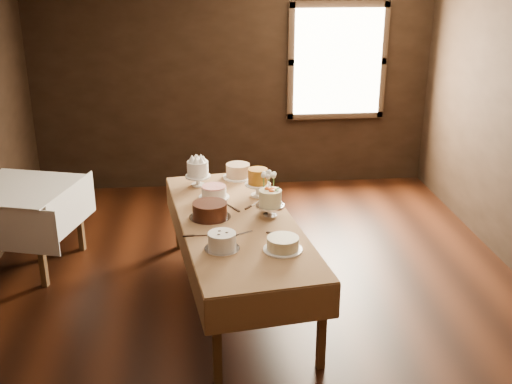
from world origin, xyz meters
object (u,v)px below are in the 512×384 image
Objects in this scene: cake_flowers at (270,205)px; cake_chocolate at (210,211)px; side_table at (20,197)px; cake_server_b at (286,236)px; cake_speckled at (238,171)px; cake_caramel at (258,184)px; cake_server_a at (245,233)px; cake_swirl at (222,242)px; cake_server_c at (229,206)px; cake_meringue at (198,174)px; cake_server_e at (204,235)px; cake_cream at (283,244)px; cake_lattice at (214,193)px; flower_vase at (269,202)px; display_table at (237,226)px; cake_server_d at (255,204)px.

cake_chocolate is at bearing 177.49° from cake_flowers.
cake_server_b is (2.37, -1.22, 0.05)m from side_table.
cake_chocolate is (-0.31, -1.00, -0.00)m from cake_speckled.
cake_server_b is (0.08, -0.41, -0.11)m from cake_flowers.
cake_server_a is (-0.19, -0.81, -0.12)m from cake_caramel.
cake_caramel is 1.02× the size of cake_swirl.
cake_flowers reaches higher than cake_server_c.
cake_meringue reaches higher than cake_server_b.
cake_server_a is (2.05, -1.14, 0.05)m from side_table.
cake_caramel is at bearing 126.37° from cake_server_b.
cake_server_a is 0.59m from cake_server_c.
cake_server_a and cake_server_e have the same top height.
cake_meringue is at bearing 112.82° from cake_cream.
flower_vase is (0.47, -0.33, 0.02)m from cake_lattice.
cake_server_c is at bearing 141.09° from cake_flowers.
cake_lattice is 0.84m from cake_server_a.
cake_speckled is at bearing 5.71° from side_table.
cake_server_e is at bearing -158.17° from cake_server_b.
cake_swirl is (0.07, -0.62, -0.00)m from cake_chocolate.
cake_caramel is 0.50m from cake_flowers.
cake_speckled reaches higher than cake_lattice.
cake_server_e is at bearing -134.72° from display_table.
cake_chocolate is 0.86m from cake_cream.
cake_server_d is (-0.17, 0.71, 0.00)m from cake_server_b.
cake_flowers is at bearing -53.90° from cake_meringue.
cake_swirl is at bearing -131.77° from cake_server_b.
cake_caramel reaches higher than cake_server_b.
cake_flowers is at bearing -123.97° from cake_server_d.
cake_meringue is at bearing 148.69° from cake_caramel.
side_table is 4.31× the size of cake_swirl.
flower_vase is (0.10, -0.14, 0.07)m from cake_server_d.
cake_meringue is 0.64m from cake_caramel.
cake_meringue reaches higher than cake_chocolate.
cake_swirl is 1.91× the size of flower_vase.
cake_swirl is at bearing -83.46° from cake_meringue.
cake_flowers is 0.17m from flower_vase.
cake_server_e is at bearing -178.46° from cake_server_d.
cake_speckled is at bearing 26.09° from cake_meringue.
side_table is 1.86m from cake_lattice.
cake_server_d is (0.15, 0.62, 0.00)m from cake_server_a.
cake_server_d is at bearing -102.03° from cake_caramel.
cake_meringue is 0.77× the size of cake_cream.
cake_meringue is at bearing 112.67° from cake_lattice.
cake_cream is 2.41× the size of flower_vase.
cake_server_c is at bearing 136.73° from cake_server_d.
cake_meringue is at bearing 126.10° from cake_flowers.
cake_flowers is (0.20, -1.03, 0.04)m from cake_speckled.
cake_meringue is at bearing 79.70° from cake_server_a.
cake_swirl reaches higher than side_table.
cake_server_d is at bearing 52.73° from cake_server_e.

